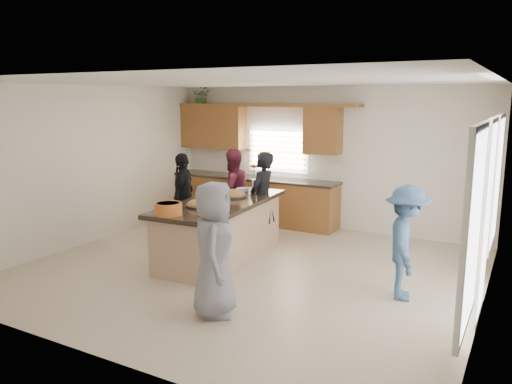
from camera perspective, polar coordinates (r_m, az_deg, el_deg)
The scene contains 18 objects.
floor at distance 7.70m, azimuth -0.87°, elevation -8.84°, with size 6.50×6.50×0.00m, color beige.
room_shell at distance 7.28m, azimuth -0.92°, elevation 5.40°, with size 6.52×6.02×2.81m.
back_cabinetry at distance 10.49m, azimuth -0.40°, elevation 1.58°, with size 4.08×0.66×2.46m.
right_wall_glazing at distance 6.29m, azimuth 24.79°, elevation -1.60°, with size 0.06×4.00×2.25m.
island at distance 8.12m, azimuth -4.06°, elevation -4.47°, with size 1.33×2.77×0.95m.
platter_front at distance 7.61m, azimuth -6.46°, elevation -1.47°, with size 0.44×0.44×0.18m.
platter_mid at distance 8.32m, azimuth -2.65°, elevation -0.37°, with size 0.48×0.48×0.19m.
platter_back at distance 8.46m, azimuth -3.67°, elevation -0.20°, with size 0.37×0.37×0.15m.
salad_bowl at distance 7.13m, azimuth -10.00°, elevation -1.84°, with size 0.39×0.39×0.17m.
clear_cup at distance 7.09m, azimuth -5.67°, elevation -2.11°, with size 0.09×0.09×0.11m, color white.
plate_stack at distance 8.83m, azimuth -1.61°, elevation 0.28°, with size 0.21×0.21×0.05m, color #C197DC.
flower_vase at distance 8.96m, azimuth -0.20°, elevation 1.86°, with size 0.14×0.14×0.45m.
potted_plant at distance 11.13m, azimuth -6.21°, elevation 10.83°, with size 0.38×0.33×0.42m, color #3B702D.
woman_left_back at distance 8.68m, azimuth 0.71°, elevation -0.85°, with size 0.61×0.40×1.67m, color black.
woman_left_mid at distance 9.52m, azimuth -2.76°, elevation 0.03°, with size 0.79×0.62×1.63m, color maroon.
woman_left_front at distance 9.49m, azimuth -8.30°, elevation -0.27°, with size 0.92×0.38×1.57m, color black.
woman_right_back at distance 6.70m, azimuth 16.78°, elevation -5.58°, with size 0.97×0.56×1.50m, color #38567A.
woman_right_front at distance 5.95m, azimuth -4.82°, elevation -6.54°, with size 0.80×0.52×1.63m, color gray.
Camera 1 is at (3.62, -6.29, 2.57)m, focal length 35.00 mm.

